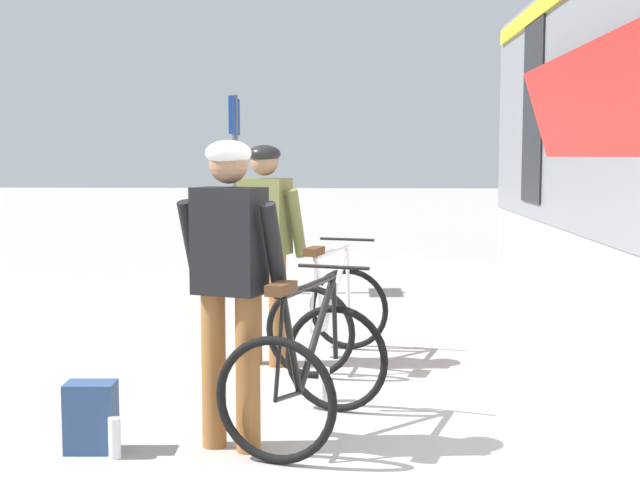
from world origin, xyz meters
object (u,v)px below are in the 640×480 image
(water_bottle_near_the_bikes, at_px, (324,385))
(platform_sign_post, at_px, (235,160))
(cyclist_near_in_olive, at_px, (265,234))
(cyclist_far_in_dark, at_px, (230,266))
(bicycle_near_white, at_px, (330,314))
(bicycle_far_black, at_px, (308,370))
(backpack_on_platform, at_px, (91,417))
(water_bottle_by_the_backpack, at_px, (115,438))

(water_bottle_near_the_bikes, xyz_separation_m, platform_sign_post, (-1.23, 4.54, 1.51))
(cyclist_near_in_olive, bearing_deg, cyclist_far_in_dark, -89.83)
(cyclist_near_in_olive, distance_m, cyclist_far_in_dark, 1.98)
(cyclist_far_in_dark, distance_m, platform_sign_post, 5.58)
(cyclist_near_in_olive, distance_m, bicycle_near_white, 0.84)
(bicycle_near_white, xyz_separation_m, bicycle_far_black, (-0.08, -1.83, 0.00))
(bicycle_near_white, distance_m, water_bottle_near_the_bikes, 1.14)
(cyclist_far_in_dark, bearing_deg, bicycle_far_black, 29.31)
(backpack_on_platform, height_order, platform_sign_post, platform_sign_post)
(bicycle_far_black, bearing_deg, bicycle_near_white, 87.36)
(water_bottle_near_the_bikes, bearing_deg, water_bottle_by_the_backpack, -134.33)
(cyclist_far_in_dark, bearing_deg, bicycle_near_white, 76.11)
(water_bottle_by_the_backpack, height_order, platform_sign_post, platform_sign_post)
(bicycle_far_black, height_order, water_bottle_near_the_bikes, bicycle_far_black)
(bicycle_near_white, relative_size, water_bottle_near_the_bikes, 5.27)
(water_bottle_by_the_backpack, bearing_deg, platform_sign_post, 91.08)
(bicycle_far_black, bearing_deg, platform_sign_post, 102.43)
(cyclist_far_in_dark, xyz_separation_m, water_bottle_by_the_backpack, (-0.63, -0.18, -0.94))
(cyclist_far_in_dark, distance_m, water_bottle_near_the_bikes, 1.44)
(bicycle_near_white, bearing_deg, bicycle_far_black, -92.64)
(cyclist_far_in_dark, height_order, water_bottle_near_the_bikes, cyclist_far_in_dark)
(cyclist_near_in_olive, distance_m, water_bottle_near_the_bikes, 1.47)
(cyclist_near_in_olive, distance_m, bicycle_far_black, 1.91)
(bicycle_far_black, relative_size, platform_sign_post, 0.51)
(cyclist_far_in_dark, relative_size, platform_sign_post, 0.73)
(water_bottle_near_the_bikes, bearing_deg, platform_sign_post, 105.19)
(cyclist_far_in_dark, height_order, bicycle_near_white, cyclist_far_in_dark)
(cyclist_near_in_olive, xyz_separation_m, bicycle_far_black, (0.43, -1.74, -0.65))
(cyclist_far_in_dark, relative_size, water_bottle_by_the_backpack, 7.67)
(cyclist_near_in_olive, bearing_deg, water_bottle_near_the_bikes, -63.47)
(bicycle_near_white, relative_size, platform_sign_post, 0.51)
(cyclist_near_in_olive, relative_size, bicycle_far_black, 1.43)
(bicycle_near_white, xyz_separation_m, water_bottle_by_the_backpack, (-1.14, -2.25, -0.29))
(cyclist_far_in_dark, height_order, bicycle_far_black, cyclist_far_in_dark)
(platform_sign_post, bearing_deg, bicycle_far_black, -77.57)
(cyclist_far_in_dark, bearing_deg, water_bottle_near_the_bikes, 62.70)
(backpack_on_platform, height_order, water_bottle_by_the_backpack, backpack_on_platform)
(bicycle_far_black, relative_size, water_bottle_by_the_backpack, 5.37)
(water_bottle_near_the_bikes, bearing_deg, bicycle_near_white, 89.36)
(backpack_on_platform, bearing_deg, cyclist_far_in_dark, 3.67)
(bicycle_far_black, xyz_separation_m, platform_sign_post, (-1.16, 5.26, 1.22))
(bicycle_near_white, distance_m, backpack_on_platform, 2.52)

